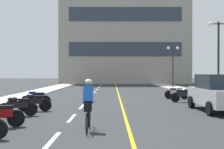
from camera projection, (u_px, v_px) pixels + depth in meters
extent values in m
plane|color=#2D3033|center=(115.00, 96.00, 23.08)|extent=(140.00, 140.00, 0.00)
cube|color=#B7B2A8|center=(35.00, 93.00, 26.05)|extent=(2.40, 72.00, 0.12)
cube|color=#B7B2A8|center=(194.00, 93.00, 26.10)|extent=(2.40, 72.00, 0.12)
cube|color=silver|center=(51.00, 141.00, 8.07)|extent=(0.14, 2.20, 0.01)
cube|color=silver|center=(71.00, 118.00, 12.07)|extent=(0.14, 2.20, 0.01)
cube|color=silver|center=(81.00, 107.00, 16.07)|extent=(0.14, 2.20, 0.01)
cube|color=silver|center=(87.00, 100.00, 20.07)|extent=(0.14, 2.20, 0.01)
cube|color=silver|center=(91.00, 95.00, 24.07)|extent=(0.14, 2.20, 0.01)
cube|color=silver|center=(94.00, 92.00, 28.07)|extent=(0.14, 2.20, 0.01)
cube|color=silver|center=(96.00, 89.00, 32.07)|extent=(0.14, 2.20, 0.01)
cube|color=silver|center=(98.00, 88.00, 36.07)|extent=(0.14, 2.20, 0.01)
cube|color=silver|center=(99.00, 86.00, 40.07)|extent=(0.14, 2.20, 0.01)
cube|color=silver|center=(100.00, 85.00, 44.07)|extent=(0.14, 2.20, 0.01)
cube|color=silver|center=(101.00, 84.00, 48.07)|extent=(0.14, 2.20, 0.01)
cube|color=gold|center=(117.00, 93.00, 26.08)|extent=(0.12, 66.00, 0.01)
cube|color=#9E998E|center=(123.00, 29.00, 50.90)|extent=(21.94, 7.78, 19.06)
cube|color=#2D3847|center=(124.00, 49.00, 46.99)|extent=(18.43, 0.10, 2.29)
cube|color=#2D3847|center=(124.00, 14.00, 46.95)|extent=(18.43, 0.10, 2.29)
cylinder|color=black|center=(217.00, 60.00, 20.12)|extent=(0.14, 0.14, 5.34)
cylinder|color=black|center=(217.00, 24.00, 20.10)|extent=(1.10, 0.08, 0.08)
sphere|color=white|center=(210.00, 24.00, 20.10)|extent=(0.36, 0.36, 0.36)
cylinder|color=black|center=(172.00, 67.00, 34.96)|extent=(0.14, 0.14, 4.90)
cylinder|color=black|center=(172.00, 48.00, 34.95)|extent=(1.10, 0.08, 0.08)
sphere|color=white|center=(167.00, 48.00, 34.94)|extent=(0.36, 0.36, 0.36)
sphere|color=white|center=(176.00, 48.00, 34.95)|extent=(0.36, 0.36, 0.36)
cylinder|color=black|center=(190.00, 102.00, 15.48)|extent=(0.23, 0.64, 0.64)
cylinder|color=black|center=(222.00, 102.00, 15.52)|extent=(0.23, 0.64, 0.64)
cylinder|color=black|center=(209.00, 109.00, 12.68)|extent=(0.23, 0.64, 0.64)
cube|color=#B7B7BC|center=(216.00, 97.00, 14.10)|extent=(1.78, 4.23, 0.80)
cube|color=#1E2833|center=(216.00, 81.00, 14.09)|extent=(1.60, 2.23, 0.70)
cylinder|color=black|center=(15.00, 119.00, 10.05)|extent=(0.60, 0.27, 0.60)
cube|color=black|center=(6.00, 107.00, 9.97)|extent=(0.49, 0.36, 0.10)
cylinder|color=black|center=(3.00, 110.00, 12.37)|extent=(0.61, 0.23, 0.60)
cylinder|color=black|center=(30.00, 109.00, 12.61)|extent=(0.61, 0.23, 0.60)
cube|color=black|center=(16.00, 104.00, 12.49)|extent=(0.94, 0.47, 0.28)
ellipsoid|color=black|center=(12.00, 100.00, 12.44)|extent=(0.48, 0.33, 0.22)
cube|color=black|center=(22.00, 100.00, 12.54)|extent=(0.48, 0.33, 0.10)
cylinder|color=silver|center=(3.00, 96.00, 12.36)|extent=(0.16, 0.59, 0.03)
cylinder|color=black|center=(22.00, 105.00, 14.18)|extent=(0.60, 0.13, 0.60)
cylinder|color=black|center=(44.00, 105.00, 14.13)|extent=(0.60, 0.13, 0.60)
cube|color=black|center=(33.00, 101.00, 14.15)|extent=(0.91, 0.32, 0.28)
ellipsoid|color=black|center=(29.00, 96.00, 14.16)|extent=(0.45, 0.26, 0.22)
cube|color=black|center=(38.00, 97.00, 14.14)|extent=(0.45, 0.26, 0.10)
cylinder|color=silver|center=(22.00, 93.00, 14.17)|extent=(0.06, 0.60, 0.03)
cylinder|color=black|center=(25.00, 101.00, 16.33)|extent=(0.60, 0.11, 0.60)
cylinder|color=black|center=(44.00, 101.00, 16.31)|extent=(0.60, 0.11, 0.60)
cube|color=navy|center=(35.00, 97.00, 16.32)|extent=(0.91, 0.30, 0.28)
ellipsoid|color=navy|center=(31.00, 93.00, 16.32)|extent=(0.45, 0.25, 0.22)
cube|color=black|center=(39.00, 93.00, 16.31)|extent=(0.45, 0.25, 0.10)
cylinder|color=silver|center=(25.00, 90.00, 16.32)|extent=(0.04, 0.60, 0.03)
cylinder|color=black|center=(191.00, 97.00, 18.58)|extent=(0.61, 0.14, 0.60)
cylinder|color=black|center=(174.00, 97.00, 18.50)|extent=(0.61, 0.14, 0.60)
cube|color=black|center=(183.00, 94.00, 18.54)|extent=(0.92, 0.34, 0.28)
ellipsoid|color=black|center=(186.00, 91.00, 18.55)|extent=(0.46, 0.27, 0.22)
cube|color=black|center=(179.00, 91.00, 18.52)|extent=(0.46, 0.27, 0.10)
cylinder|color=silver|center=(191.00, 88.00, 18.58)|extent=(0.07, 0.60, 0.03)
cylinder|color=black|center=(183.00, 95.00, 20.64)|extent=(0.61, 0.20, 0.60)
cylinder|color=black|center=(168.00, 95.00, 20.83)|extent=(0.61, 0.20, 0.60)
cube|color=#B2B2B7|center=(175.00, 92.00, 20.73)|extent=(0.93, 0.43, 0.28)
ellipsoid|color=#B2B2B7|center=(178.00, 89.00, 20.70)|extent=(0.47, 0.31, 0.22)
cube|color=black|center=(172.00, 89.00, 20.77)|extent=(0.47, 0.31, 0.10)
cylinder|color=silver|center=(183.00, 86.00, 20.64)|extent=(0.13, 0.60, 0.03)
torus|color=black|center=(88.00, 118.00, 10.02)|extent=(0.05, 0.72, 0.72)
torus|color=black|center=(86.00, 123.00, 8.97)|extent=(0.05, 0.72, 0.72)
cylinder|color=red|center=(87.00, 111.00, 9.47)|extent=(0.05, 0.95, 0.04)
cube|color=black|center=(87.00, 105.00, 9.32)|extent=(0.10, 0.20, 0.06)
cylinder|color=red|center=(88.00, 102.00, 9.92)|extent=(0.42, 0.03, 0.03)
cube|color=black|center=(87.00, 107.00, 9.37)|extent=(0.24, 0.36, 0.28)
cube|color=blue|center=(87.00, 94.00, 9.51)|extent=(0.32, 0.46, 0.61)
sphere|color=#8C6647|center=(87.00, 84.00, 9.64)|extent=(0.20, 0.20, 0.20)
ellipsoid|color=white|center=(87.00, 81.00, 9.64)|extent=(0.24, 0.26, 0.16)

